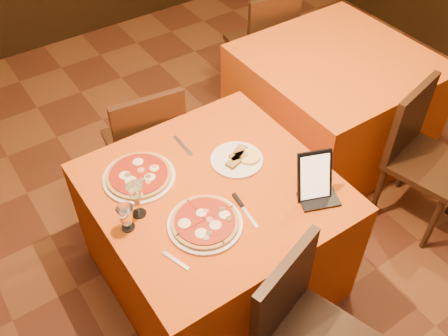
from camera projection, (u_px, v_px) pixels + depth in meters
main_table at (214, 234)px, 2.65m from camera, size 1.10×1.10×0.75m
side_table at (331, 104)px, 3.45m from camera, size 1.10×1.10×0.75m
chair_main_far at (144, 142)px, 3.05m from camera, size 0.41×0.41×0.91m
chair_side_near at (429, 164)px, 2.91m from camera, size 0.53×0.53×0.91m
chair_side_far at (259, 42)px, 3.88m from camera, size 0.51×0.51×0.91m
pizza_near at (205, 223)px, 2.21m from camera, size 0.34×0.34×0.03m
pizza_far at (139, 176)px, 2.41m from camera, size 0.35×0.35×0.03m
cutlet_dish at (237, 159)px, 2.50m from camera, size 0.27×0.27×0.03m
wine_glass at (137, 200)px, 2.20m from camera, size 0.09×0.09×0.19m
water_glass at (126, 218)px, 2.16m from camera, size 0.10×0.10×0.13m
tablet at (315, 176)px, 2.27m from camera, size 0.19×0.15×0.23m
knife at (247, 213)px, 2.26m from camera, size 0.04×0.19×0.01m
fork_near at (176, 261)px, 2.08m from camera, size 0.06×0.14×0.01m
fork_far at (183, 146)px, 2.59m from camera, size 0.02×0.18×0.01m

